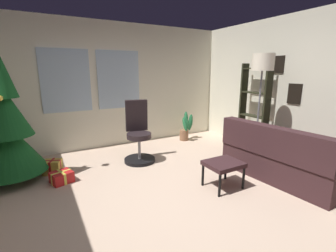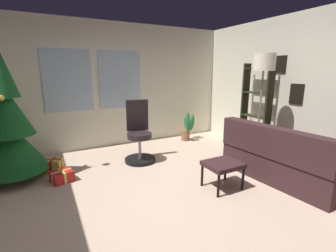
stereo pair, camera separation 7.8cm
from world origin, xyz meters
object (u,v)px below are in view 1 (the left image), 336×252
object	(u,v)px
couch	(292,159)
office_chair	(138,137)
footstool	(224,165)
floor_lamp	(262,70)
potted_plant	(186,128)
holiday_tree	(7,128)
bookshelf	(254,113)
gift_box_red	(62,177)
gift_box_gold	(52,167)

from	to	relation	value
couch	office_chair	distance (m)	2.57
footstool	floor_lamp	size ratio (longest dim) A/B	0.26
floor_lamp	potted_plant	size ratio (longest dim) A/B	2.81
footstool	couch	bearing A→B (deg)	-13.01
couch	office_chair	xyz separation A→B (m)	(-1.81, 1.81, 0.14)
footstool	office_chair	world-z (taller)	office_chair
footstool	potted_plant	xyz separation A→B (m)	(0.83, 2.22, -0.03)
office_chair	floor_lamp	distance (m)	2.43
holiday_tree	bookshelf	world-z (taller)	holiday_tree
office_chair	footstool	bearing A→B (deg)	-67.20
office_chair	floor_lamp	xyz separation A→B (m)	(1.82, -1.09, 1.19)
couch	gift_box_red	distance (m)	3.53
footstool	bookshelf	size ratio (longest dim) A/B	0.28
gift_box_gold	bookshelf	xyz separation A→B (m)	(3.74, -0.74, 0.67)
gift_box_red	potted_plant	xyz separation A→B (m)	(2.83, 0.93, 0.22)
couch	floor_lamp	bearing A→B (deg)	89.15
gift_box_gold	bookshelf	size ratio (longest dim) A/B	0.18
bookshelf	gift_box_red	bearing A→B (deg)	174.87
holiday_tree	office_chair	distance (m)	2.00
gift_box_gold	bookshelf	distance (m)	3.87
holiday_tree	bookshelf	xyz separation A→B (m)	(4.25, -0.71, -0.04)
floor_lamp	potted_plant	xyz separation A→B (m)	(-0.34, 1.76, -1.33)
footstool	bookshelf	xyz separation A→B (m)	(1.65, 0.96, 0.45)
gift_box_red	office_chair	xyz separation A→B (m)	(1.35, 0.26, 0.36)
footstool	floor_lamp	world-z (taller)	floor_lamp
holiday_tree	gift_box_gold	bearing A→B (deg)	2.75
potted_plant	gift_box_red	bearing A→B (deg)	-161.81
gift_box_red	holiday_tree	bearing A→B (deg)	147.72
potted_plant	holiday_tree	bearing A→B (deg)	-170.99
gift_box_gold	potted_plant	world-z (taller)	potted_plant
holiday_tree	office_chair	bearing A→B (deg)	-3.74
couch	floor_lamp	distance (m)	1.51
bookshelf	potted_plant	world-z (taller)	bookshelf
gift_box_red	floor_lamp	xyz separation A→B (m)	(3.17, -0.84, 1.55)
holiday_tree	floor_lamp	size ratio (longest dim) A/B	1.29
footstool	holiday_tree	distance (m)	3.13
office_chair	potted_plant	size ratio (longest dim) A/B	1.65
holiday_tree	gift_box_gold	world-z (taller)	holiday_tree
potted_plant	floor_lamp	bearing A→B (deg)	-79.12
bookshelf	couch	bearing A→B (deg)	-111.62
office_chair	bookshelf	bearing A→B (deg)	-14.26
gift_box_red	bookshelf	xyz separation A→B (m)	(3.64, -0.33, 0.70)
potted_plant	gift_box_gold	bearing A→B (deg)	-169.91
floor_lamp	bookshelf	bearing A→B (deg)	46.85
footstool	holiday_tree	world-z (taller)	holiday_tree
holiday_tree	footstool	bearing A→B (deg)	-32.69
gift_box_gold	holiday_tree	bearing A→B (deg)	-177.25
gift_box_gold	floor_lamp	world-z (taller)	floor_lamp
couch	potted_plant	xyz separation A→B (m)	(-0.33, 2.49, 0.00)
office_chair	gift_box_gold	bearing A→B (deg)	173.97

